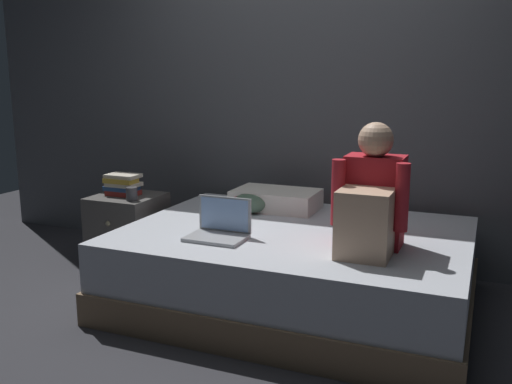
% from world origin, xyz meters
% --- Properties ---
extents(ground_plane, '(8.00, 8.00, 0.00)m').
position_xyz_m(ground_plane, '(0.00, 0.00, 0.00)').
color(ground_plane, '#2D2D33').
extents(wall_back, '(5.60, 0.10, 2.70)m').
position_xyz_m(wall_back, '(0.00, 1.20, 1.35)').
color(wall_back, '#4C4F54').
rests_on(wall_back, ground_plane).
extents(bed, '(2.00, 1.50, 0.46)m').
position_xyz_m(bed, '(0.20, 0.30, 0.23)').
color(bed, '#7A6047').
rests_on(bed, ground_plane).
extents(nightstand, '(0.44, 0.46, 0.53)m').
position_xyz_m(nightstand, '(-1.10, 0.46, 0.27)').
color(nightstand, '#474442').
rests_on(nightstand, ground_plane).
extents(person_sitting, '(0.39, 0.44, 0.66)m').
position_xyz_m(person_sitting, '(0.68, 0.08, 0.71)').
color(person_sitting, '#B21E28').
rests_on(person_sitting, bed).
extents(laptop, '(0.32, 0.23, 0.22)m').
position_xyz_m(laptop, '(-0.13, -0.02, 0.52)').
color(laptop, '#9EA0A5').
rests_on(laptop, bed).
extents(pillow, '(0.56, 0.36, 0.13)m').
position_xyz_m(pillow, '(-0.09, 0.75, 0.53)').
color(pillow, silver).
rests_on(pillow, bed).
extents(book_stack, '(0.24, 0.16, 0.15)m').
position_xyz_m(book_stack, '(-1.13, 0.46, 0.61)').
color(book_stack, '#9E2D28').
rests_on(book_stack, nightstand).
extents(mug, '(0.08, 0.08, 0.09)m').
position_xyz_m(mug, '(-0.97, 0.34, 0.57)').
color(mug, '#3D3D42').
rests_on(mug, nightstand).
extents(clothes_pile, '(0.27, 0.27, 0.13)m').
position_xyz_m(clothes_pile, '(-0.22, 0.61, 0.52)').
color(clothes_pile, '#4C6B56').
rests_on(clothes_pile, bed).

